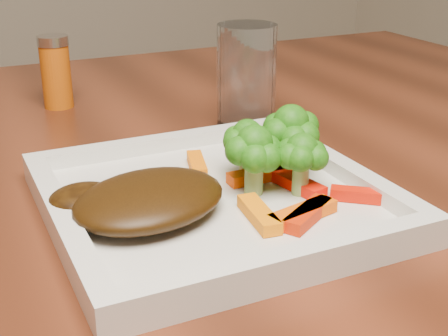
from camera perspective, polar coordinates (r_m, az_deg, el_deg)
name	(u,v)px	position (r m, az deg, el deg)	size (l,w,h in m)	color
plate	(213,204)	(0.53, -0.98, -3.28)	(0.27, 0.27, 0.01)	white
steak	(150,199)	(0.49, -6.82, -2.84)	(0.13, 0.10, 0.03)	#392108
broccoli_0	(247,141)	(0.55, 2.14, 2.50)	(0.05, 0.05, 0.07)	#1C7914
broccoli_1	(290,140)	(0.57, 6.08, 2.58)	(0.06, 0.06, 0.06)	#2C7613
broccoli_2	(301,161)	(0.53, 7.08, 0.60)	(0.05, 0.05, 0.06)	#306410
broccoli_3	(254,159)	(0.52, 2.77, 0.78)	(0.06, 0.06, 0.06)	#116912
carrot_0	(308,214)	(0.49, 7.69, -4.20)	(0.06, 0.02, 0.01)	red
carrot_1	(360,195)	(0.53, 12.29, -2.43)	(0.05, 0.01, 0.01)	red
carrot_2	(259,214)	(0.49, 3.21, -4.23)	(0.06, 0.02, 0.01)	orange
carrot_3	(289,152)	(0.61, 5.96, 1.49)	(0.05, 0.01, 0.01)	#F43B03
carrot_4	(197,165)	(0.58, -2.49, 0.32)	(0.05, 0.01, 0.01)	orange
carrot_5	(296,183)	(0.54, 6.62, -1.38)	(0.06, 0.02, 0.01)	#FF1504
carrot_6	(260,175)	(0.56, 3.30, -0.63)	(0.06, 0.02, 0.01)	#FF4904
spice_shaker	(56,72)	(0.83, -15.12, 8.47)	(0.04, 0.04, 0.09)	#B04D09
drinking_glass	(246,77)	(0.72, 2.06, 8.28)	(0.07, 0.07, 0.12)	silver
carrot_7	(303,213)	(0.49, 7.22, -4.12)	(0.06, 0.02, 0.01)	#F75904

